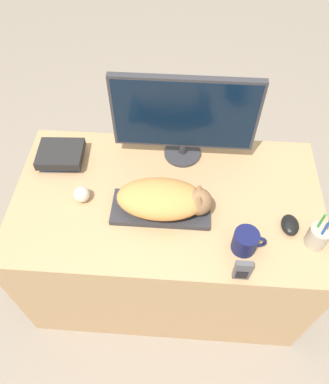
% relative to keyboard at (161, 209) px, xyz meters
% --- Properties ---
extents(ground_plane, '(12.00, 12.00, 0.00)m').
position_rel_keyboard_xyz_m(ground_plane, '(0.02, -0.30, -0.73)').
color(ground_plane, gray).
extents(desk, '(1.31, 0.74, 0.72)m').
position_rel_keyboard_xyz_m(desk, '(0.02, 0.07, -0.37)').
color(desk, tan).
rests_on(desk, ground_plane).
extents(keyboard, '(0.40, 0.17, 0.02)m').
position_rel_keyboard_xyz_m(keyboard, '(0.00, 0.00, 0.00)').
color(keyboard, '#2D2D33').
rests_on(keyboard, desk).
extents(cat, '(0.38, 0.19, 0.13)m').
position_rel_keyboard_xyz_m(cat, '(0.02, 0.00, 0.07)').
color(cat, '#D18C47').
rests_on(cat, keyboard).
extents(monitor, '(0.61, 0.17, 0.42)m').
position_rel_keyboard_xyz_m(monitor, '(0.08, 0.32, 0.22)').
color(monitor, '#333338').
rests_on(monitor, desk).
extents(computer_mouse, '(0.07, 0.10, 0.04)m').
position_rel_keyboard_xyz_m(computer_mouse, '(0.51, -0.05, 0.01)').
color(computer_mouse, black).
rests_on(computer_mouse, desk).
extents(coffee_mug, '(0.13, 0.10, 0.10)m').
position_rel_keyboard_xyz_m(coffee_mug, '(0.33, -0.15, 0.04)').
color(coffee_mug, '#141947').
rests_on(coffee_mug, desk).
extents(pen_cup, '(0.08, 0.08, 0.20)m').
position_rel_keyboard_xyz_m(pen_cup, '(0.60, -0.11, 0.04)').
color(pen_cup, '#B2A893').
rests_on(pen_cup, desk).
extents(baseball, '(0.07, 0.07, 0.07)m').
position_rel_keyboard_xyz_m(baseball, '(-0.33, 0.04, 0.02)').
color(baseball, beige).
rests_on(baseball, desk).
extents(phone, '(0.06, 0.02, 0.11)m').
position_rel_keyboard_xyz_m(phone, '(0.31, -0.27, 0.04)').
color(phone, '#4C4C51').
rests_on(phone, desk).
extents(book_stack, '(0.21, 0.18, 0.06)m').
position_rel_keyboard_xyz_m(book_stack, '(-0.47, 0.24, 0.02)').
color(book_stack, navy).
rests_on(book_stack, desk).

